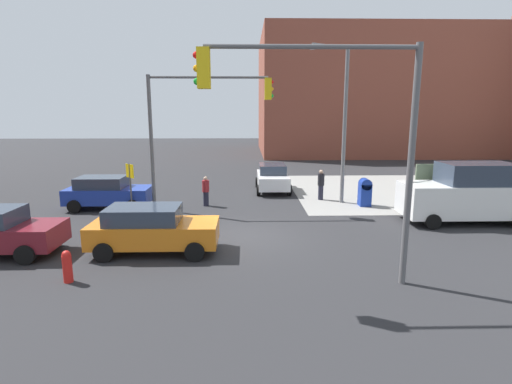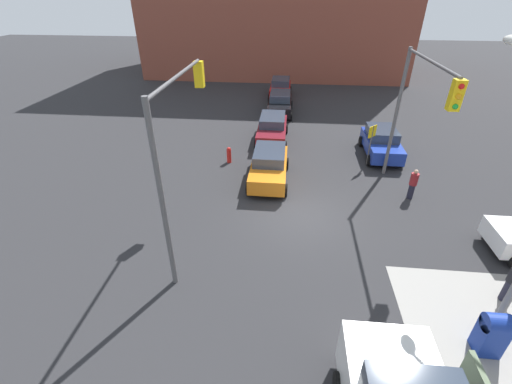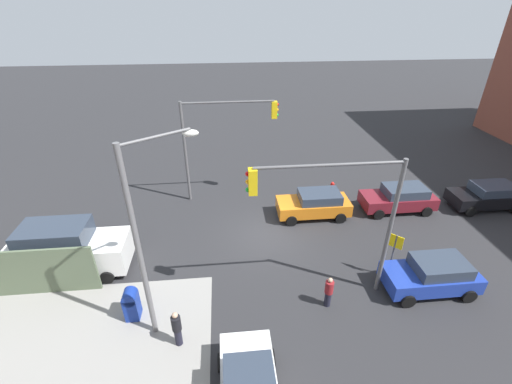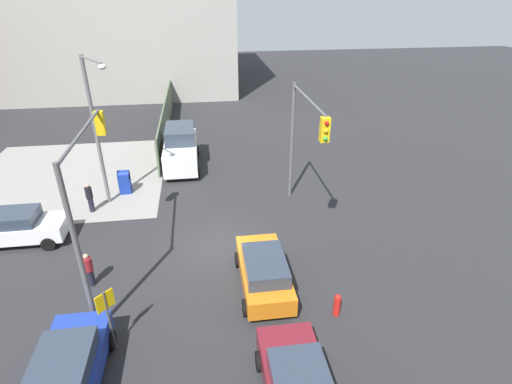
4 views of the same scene
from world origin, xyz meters
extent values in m
plane|color=#28282B|center=(0.00, 0.00, 0.00)|extent=(120.00, 120.00, 0.00)
cube|color=gray|center=(9.00, 9.00, 0.01)|extent=(12.00, 12.00, 0.01)
cube|color=brown|center=(17.88, 34.00, 6.74)|extent=(32.00, 18.00, 13.48)
cylinder|color=brown|center=(29.72, 30.00, 7.48)|extent=(1.80, 1.80, 14.96)
cylinder|color=#59595B|center=(-4.50, 4.50, 3.25)|extent=(0.18, 0.18, 6.50)
cylinder|color=#59595B|center=(-1.68, 4.50, 6.38)|extent=(5.65, 0.12, 0.12)
cube|color=yellow|center=(1.15, 4.50, 5.85)|extent=(0.32, 0.36, 1.00)
sphere|color=red|center=(1.33, 4.50, 6.17)|extent=(0.18, 0.18, 0.18)
sphere|color=orange|center=(1.33, 4.50, 5.85)|extent=(0.18, 0.18, 0.18)
sphere|color=green|center=(1.33, 4.50, 5.53)|extent=(0.18, 0.18, 0.18)
cylinder|color=#59595B|center=(4.50, -4.50, 3.25)|extent=(0.18, 0.18, 6.50)
cylinder|color=#59595B|center=(1.77, -4.50, 6.38)|extent=(5.47, 0.12, 0.12)
cube|color=yellow|center=(-0.97, -4.50, 5.85)|extent=(0.32, 0.36, 1.00)
sphere|color=red|center=(-1.15, -4.50, 6.17)|extent=(0.18, 0.18, 0.18)
sphere|color=orange|center=(-1.15, -4.50, 5.85)|extent=(0.18, 0.18, 0.18)
sphere|color=green|center=(-1.15, -4.50, 5.53)|extent=(0.18, 0.18, 0.18)
cylinder|color=slate|center=(5.20, 5.80, 4.00)|extent=(0.20, 0.20, 8.00)
cylinder|color=slate|center=(4.20, 5.14, 7.90)|extent=(2.06, 1.41, 0.10)
ellipsoid|color=silver|center=(3.20, 4.48, 7.75)|extent=(0.56, 0.36, 0.24)
cylinder|color=#4C4C4C|center=(-5.40, 3.73, 1.20)|extent=(0.08, 0.08, 2.40)
cube|color=yellow|center=(-5.40, 3.73, 2.05)|extent=(0.48, 0.48, 0.64)
cube|color=navy|center=(6.20, 5.00, 0.57)|extent=(0.56, 0.64, 1.15)
cylinder|color=navy|center=(6.20, 5.00, 1.15)|extent=(0.56, 0.64, 0.56)
cylinder|color=red|center=(-5.00, -4.20, 0.40)|extent=(0.26, 0.26, 0.80)
sphere|color=red|center=(-5.00, -4.20, 0.82)|extent=(0.24, 0.24, 0.24)
cylinder|color=black|center=(-6.94, -1.01, 0.32)|extent=(0.64, 0.22, 0.64)
cylinder|color=black|center=(-6.94, -2.81, 0.32)|extent=(0.64, 0.22, 0.64)
cube|color=#1E389E|center=(-6.79, 4.73, 0.70)|extent=(4.08, 1.80, 0.75)
cube|color=#2D3847|center=(-7.12, 4.73, 1.35)|extent=(2.29, 1.58, 0.55)
cylinder|color=black|center=(-5.40, 5.63, 0.32)|extent=(0.64, 0.22, 0.64)
cylinder|color=black|center=(-5.40, 3.83, 0.32)|extent=(0.64, 0.22, 0.64)
cylinder|color=black|center=(-8.18, 5.63, 0.32)|extent=(0.64, 0.22, 0.64)
cylinder|color=black|center=(-8.18, 3.83, 0.32)|extent=(0.64, 0.22, 0.64)
cube|color=white|center=(1.70, 9.06, 0.70)|extent=(1.80, 3.99, 0.75)
cube|color=#2D3847|center=(1.70, 9.38, 1.35)|extent=(1.58, 2.23, 0.55)
cylinder|color=black|center=(2.60, 7.70, 0.32)|extent=(0.22, 0.64, 0.64)
cylinder|color=black|center=(0.80, 7.70, 0.32)|extent=(0.22, 0.64, 0.64)
cylinder|color=black|center=(2.60, 10.41, 0.32)|extent=(0.22, 0.64, 0.64)
cylinder|color=black|center=(0.80, 10.41, 0.32)|extent=(0.22, 0.64, 0.64)
cube|color=orange|center=(-3.06, -1.75, 0.70)|extent=(4.32, 1.80, 0.75)
cube|color=#2D3847|center=(-3.41, -1.75, 1.35)|extent=(2.42, 1.58, 0.55)
cylinder|color=black|center=(-1.59, -0.85, 0.32)|extent=(0.64, 0.22, 0.64)
cylinder|color=black|center=(-1.59, -2.65, 0.32)|extent=(0.64, 0.22, 0.64)
cylinder|color=black|center=(-4.53, -0.85, 0.32)|extent=(0.64, 0.22, 0.64)
cylinder|color=black|center=(-4.53, -2.65, 0.32)|extent=(0.64, 0.22, 0.64)
cube|color=white|center=(9.65, 1.80, 1.02)|extent=(5.40, 2.10, 1.40)
cube|color=#2D3847|center=(10.08, 1.80, 2.17)|extent=(3.02, 1.85, 0.90)
cylinder|color=black|center=(7.82, 0.75, 0.32)|extent=(0.64, 0.22, 0.64)
cylinder|color=black|center=(7.82, 2.85, 0.32)|extent=(0.64, 0.22, 0.64)
cylinder|color=black|center=(11.49, 2.85, 0.32)|extent=(0.64, 0.22, 0.64)
cylinder|color=black|center=(4.20, 6.50, 1.13)|extent=(0.36, 0.36, 0.64)
sphere|color=tan|center=(4.20, 6.50, 1.56)|extent=(0.22, 0.22, 0.22)
cylinder|color=#1E1E2D|center=(4.20, 6.50, 0.41)|extent=(0.28, 0.28, 0.81)
cylinder|color=maroon|center=(-2.00, 5.20, 1.04)|extent=(0.36, 0.36, 0.59)
sphere|color=tan|center=(-2.00, 5.20, 1.44)|extent=(0.20, 0.20, 0.20)
cylinder|color=#1E1E2D|center=(-2.00, 5.20, 0.37)|extent=(0.28, 0.28, 0.75)
camera|label=1|loc=(0.10, -15.00, 4.76)|focal=28.00mm
camera|label=2|loc=(12.80, -0.83, 8.90)|focal=24.00mm
camera|label=3|loc=(2.12, 15.36, 11.59)|focal=24.00mm
camera|label=4|loc=(-15.58, 0.33, 11.00)|focal=28.00mm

